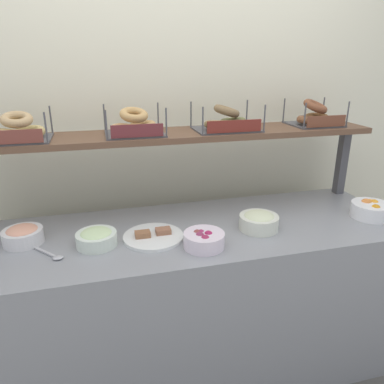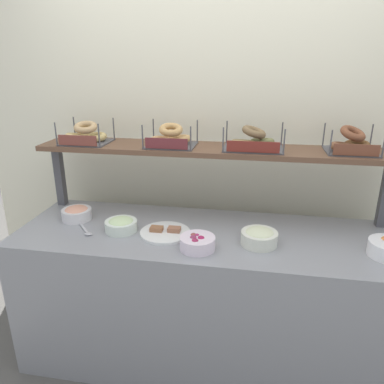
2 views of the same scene
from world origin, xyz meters
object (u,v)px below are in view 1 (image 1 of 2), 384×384
(bowl_fruit_salad, at_px, (370,209))
(bowl_potato_salad, at_px, (259,221))
(bowl_scallion_spread, at_px, (96,238))
(bagel_basket_sesame, at_px, (134,125))
(bowl_lox_spread, at_px, (23,235))
(bagel_basket_poppy, at_px, (226,121))
(bagel_basket_cinnamon_raisin, at_px, (314,117))
(serving_plate_white, at_px, (153,236))
(serving_spoon_near_plate, at_px, (52,255))
(bowl_beet_salad, at_px, (204,239))
(bagel_basket_plain, at_px, (18,131))

(bowl_fruit_salad, bearing_deg, bowl_potato_salad, 178.92)
(bowl_potato_salad, xyz_separation_m, bowl_scallion_spread, (-0.77, 0.03, -0.01))
(bowl_scallion_spread, bearing_deg, bowl_fruit_salad, -1.70)
(bagel_basket_sesame, bearing_deg, bowl_lox_spread, -159.62)
(bowl_potato_salad, height_order, bagel_basket_poppy, bagel_basket_poppy)
(bowl_scallion_spread, height_order, bagel_basket_cinnamon_raisin, bagel_basket_cinnamon_raisin)
(serving_plate_white, bearing_deg, serving_spoon_near_plate, -172.16)
(bowl_potato_salad, height_order, serving_spoon_near_plate, bowl_potato_salad)
(bowl_lox_spread, relative_size, bagel_basket_sesame, 0.61)
(bowl_beet_salad, xyz_separation_m, serving_plate_white, (-0.20, 0.14, -0.03))
(bagel_basket_cinnamon_raisin, bearing_deg, serving_plate_white, -161.79)
(bagel_basket_cinnamon_raisin, bearing_deg, bagel_basket_plain, -179.00)
(bowl_scallion_spread, xyz_separation_m, bowl_beet_salad, (0.46, -0.14, -0.00))
(bowl_scallion_spread, height_order, bagel_basket_poppy, bagel_basket_poppy)
(bowl_potato_salad, distance_m, bagel_basket_sesame, 0.77)
(bowl_beet_salad, distance_m, serving_spoon_near_plate, 0.65)
(bowl_beet_salad, xyz_separation_m, bowl_lox_spread, (-0.78, 0.24, 0.00))
(serving_spoon_near_plate, bearing_deg, bagel_basket_sesame, 41.71)
(serving_spoon_near_plate, bearing_deg, bagel_basket_cinnamon_raisin, 15.11)
(bowl_beet_salad, relative_size, bagel_basket_sesame, 0.63)
(bagel_basket_cinnamon_raisin, bearing_deg, bowl_potato_salad, -142.88)
(bowl_potato_salad, relative_size, bagel_basket_plain, 0.66)
(bowl_fruit_salad, bearing_deg, bagel_basket_cinnamon_raisin, 113.22)
(bagel_basket_sesame, bearing_deg, serving_spoon_near_plate, -138.29)
(bowl_potato_salad, distance_m, bagel_basket_cinnamon_raisin, 0.73)
(bowl_beet_salad, distance_m, bagel_basket_poppy, 0.67)
(bowl_fruit_salad, bearing_deg, serving_plate_white, 177.77)
(bowl_lox_spread, relative_size, serving_spoon_near_plate, 1.26)
(bowl_lox_spread, bearing_deg, bagel_basket_cinnamon_raisin, 8.11)
(bowl_scallion_spread, height_order, bowl_lox_spread, bowl_lox_spread)
(bowl_scallion_spread, distance_m, serving_plate_white, 0.26)
(bowl_lox_spread, bearing_deg, bowl_beet_salad, -17.24)
(bowl_lox_spread, height_order, bagel_basket_cinnamon_raisin, bagel_basket_cinnamon_raisin)
(bagel_basket_sesame, bearing_deg, bowl_beet_salad, -62.22)
(serving_plate_white, relative_size, bagel_basket_poppy, 0.83)
(bowl_scallion_spread, distance_m, serving_spoon_near_plate, 0.20)
(bagel_basket_poppy, bearing_deg, bowl_fruit_salad, -26.70)
(bagel_basket_plain, bearing_deg, bowl_potato_salad, -17.04)
(bowl_fruit_salad, bearing_deg, bowl_lox_spread, 175.13)
(bowl_beet_salad, height_order, serving_plate_white, bowl_beet_salad)
(bagel_basket_poppy, bearing_deg, bagel_basket_plain, -179.63)
(serving_spoon_near_plate, xyz_separation_m, bagel_basket_plain, (-0.12, 0.36, 0.47))
(bowl_scallion_spread, relative_size, bagel_basket_cinnamon_raisin, 0.64)
(bowl_potato_salad, height_order, bagel_basket_plain, bagel_basket_plain)
(bowl_fruit_salad, xyz_separation_m, bagel_basket_sesame, (-1.18, 0.35, 0.43))
(bowl_lox_spread, bearing_deg, bowl_fruit_salad, -4.87)
(bowl_potato_salad, bearing_deg, bagel_basket_cinnamon_raisin, 37.12)
(bowl_potato_salad, xyz_separation_m, bowl_beet_salad, (-0.31, -0.11, -0.01))
(serving_spoon_near_plate, bearing_deg, bowl_scallion_spread, 17.26)
(bowl_lox_spread, bearing_deg, serving_spoon_near_plate, -50.21)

